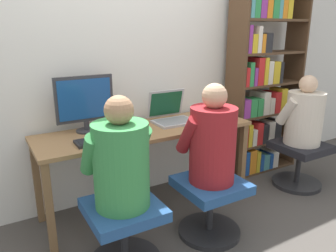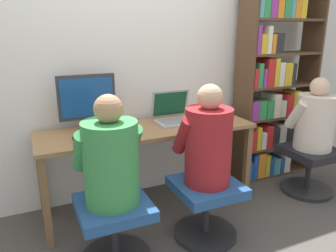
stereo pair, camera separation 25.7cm
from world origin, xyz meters
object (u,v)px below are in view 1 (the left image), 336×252
(person_at_monitor, at_px, (121,160))
(keyboard, at_px, (104,140))
(person_at_laptop, at_px, (212,141))
(person_near_shelf, at_px, (304,115))
(desktop_monitor, at_px, (85,103))
(office_chair_side, at_px, (299,160))
(office_chair_left, at_px, (124,229))
(office_chair_right, at_px, (210,202))
(laptop, at_px, (172,116))
(bookshelf, at_px, (261,90))

(person_at_monitor, bearing_deg, keyboard, 83.91)
(person_at_laptop, xyz_separation_m, person_near_shelf, (1.24, 0.21, -0.03))
(desktop_monitor, bearing_deg, person_near_shelf, -15.37)
(keyboard, height_order, person_at_laptop, person_at_laptop)
(office_chair_side, bearing_deg, person_at_monitor, -174.18)
(keyboard, bearing_deg, desktop_monitor, 96.56)
(desktop_monitor, xyz_separation_m, office_chair_left, (-0.01, -0.73, -0.68))
(desktop_monitor, bearing_deg, person_at_laptop, -47.54)
(office_chair_left, bearing_deg, office_chair_side, 5.98)
(desktop_monitor, relative_size, office_chair_left, 0.97)
(office_chair_left, distance_m, person_at_monitor, 0.47)
(office_chair_right, bearing_deg, office_chair_side, 9.53)
(laptop, relative_size, person_at_monitor, 0.50)
(keyboard, bearing_deg, person_at_laptop, -34.73)
(keyboard, bearing_deg, office_chair_side, -7.26)
(office_chair_left, height_order, office_chair_right, same)
(desktop_monitor, relative_size, person_near_shelf, 0.69)
(office_chair_left, distance_m, person_near_shelf, 1.98)
(desktop_monitor, height_order, office_chair_left, desktop_monitor)
(desktop_monitor, relative_size, office_chair_right, 0.97)
(office_chair_left, relative_size, bookshelf, 0.25)
(office_chair_side, bearing_deg, person_near_shelf, 90.00)
(person_at_monitor, xyz_separation_m, person_at_laptop, (0.68, -0.01, 0.01))
(person_at_laptop, height_order, bookshelf, bookshelf)
(laptop, relative_size, office_chair_right, 0.75)
(bookshelf, bearing_deg, desktop_monitor, 177.99)
(office_chair_left, xyz_separation_m, bookshelf, (1.81, 0.67, 0.63))
(person_at_monitor, distance_m, person_at_laptop, 0.68)
(person_at_monitor, bearing_deg, office_chair_left, -90.00)
(laptop, distance_m, office_chair_right, 0.82)
(office_chair_side, bearing_deg, person_at_laptop, -170.72)
(office_chair_right, relative_size, person_near_shelf, 0.72)
(desktop_monitor, xyz_separation_m, keyboard, (0.03, -0.29, -0.22))
(bookshelf, relative_size, person_near_shelf, 2.90)
(keyboard, relative_size, person_at_laptop, 0.56)
(desktop_monitor, bearing_deg, office_chair_right, -47.76)
(person_at_monitor, xyz_separation_m, office_chair_side, (1.92, 0.20, -0.47))
(person_at_laptop, relative_size, office_chair_side, 1.52)
(person_at_monitor, height_order, person_near_shelf, person_at_monitor)
(bookshelf, bearing_deg, person_at_laptop, -149.49)
(bookshelf, bearing_deg, person_near_shelf, -77.38)
(laptop, xyz_separation_m, person_at_laptop, (-0.05, -0.64, -0.03))
(office_chair_right, xyz_separation_m, person_at_monitor, (-0.68, 0.01, 0.47))
(bookshelf, distance_m, person_near_shelf, 0.50)
(laptop, bearing_deg, office_chair_side, -20.35)
(person_at_laptop, bearing_deg, keyboard, 145.27)
(laptop, bearing_deg, office_chair_right, -94.67)
(office_chair_left, xyz_separation_m, office_chair_side, (1.92, 0.20, 0.00))
(laptop, distance_m, keyboard, 0.72)
(person_at_monitor, bearing_deg, laptop, 40.81)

